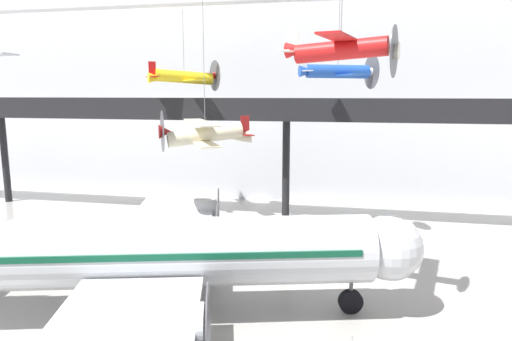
{
  "coord_description": "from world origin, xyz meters",
  "views": [
    {
      "loc": [
        5.91,
        -15.9,
        11.63
      ],
      "look_at": [
        0.37,
        10.36,
        7.03
      ],
      "focal_mm": 32.0,
      "sensor_mm": 36.0,
      "label": 1
    }
  ],
  "objects_px": {
    "airliner_silver_main": "(130,254)",
    "suspended_plane_blue_trainer": "(338,72)",
    "suspended_plane_red_highwing": "(341,49)",
    "suspended_plane_cream_biplane": "(205,134)",
    "suspended_plane_yellow_lowwing": "(184,77)"
  },
  "relations": [
    {
      "from": "suspended_plane_red_highwing",
      "to": "suspended_plane_yellow_lowwing",
      "type": "height_order",
      "value": "suspended_plane_red_highwing"
    },
    {
      "from": "airliner_silver_main",
      "to": "suspended_plane_red_highwing",
      "type": "height_order",
      "value": "suspended_plane_red_highwing"
    },
    {
      "from": "airliner_silver_main",
      "to": "suspended_plane_yellow_lowwing",
      "type": "distance_m",
      "value": 21.67
    },
    {
      "from": "suspended_plane_yellow_lowwing",
      "to": "suspended_plane_cream_biplane",
      "type": "xyz_separation_m",
      "value": [
        4.79,
        -8.96,
        -4.21
      ]
    },
    {
      "from": "airliner_silver_main",
      "to": "suspended_plane_red_highwing",
      "type": "relative_size",
      "value": 5.01
    },
    {
      "from": "suspended_plane_yellow_lowwing",
      "to": "suspended_plane_blue_trainer",
      "type": "height_order",
      "value": "suspended_plane_blue_trainer"
    },
    {
      "from": "airliner_silver_main",
      "to": "suspended_plane_blue_trainer",
      "type": "xyz_separation_m",
      "value": [
        9.68,
        14.42,
        9.57
      ]
    },
    {
      "from": "suspended_plane_blue_trainer",
      "to": "suspended_plane_cream_biplane",
      "type": "bearing_deg",
      "value": -177.71
    },
    {
      "from": "suspended_plane_red_highwing",
      "to": "suspended_plane_cream_biplane",
      "type": "bearing_deg",
      "value": 156.36
    },
    {
      "from": "airliner_silver_main",
      "to": "suspended_plane_blue_trainer",
      "type": "distance_m",
      "value": 19.83
    },
    {
      "from": "suspended_plane_red_highwing",
      "to": "suspended_plane_yellow_lowwing",
      "type": "xyz_separation_m",
      "value": [
        -14.2,
        15.85,
        -0.77
      ]
    },
    {
      "from": "suspended_plane_yellow_lowwing",
      "to": "suspended_plane_blue_trainer",
      "type": "distance_m",
      "value": 14.49
    },
    {
      "from": "suspended_plane_blue_trainer",
      "to": "airliner_silver_main",
      "type": "bearing_deg",
      "value": -147.24
    },
    {
      "from": "suspended_plane_yellow_lowwing",
      "to": "suspended_plane_cream_biplane",
      "type": "distance_m",
      "value": 11.0
    },
    {
      "from": "airliner_silver_main",
      "to": "suspended_plane_red_highwing",
      "type": "distance_m",
      "value": 14.75
    }
  ]
}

